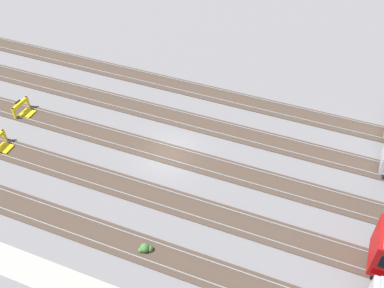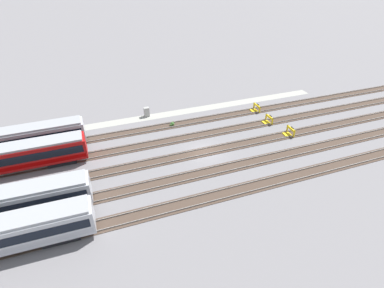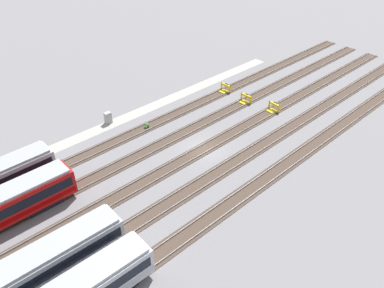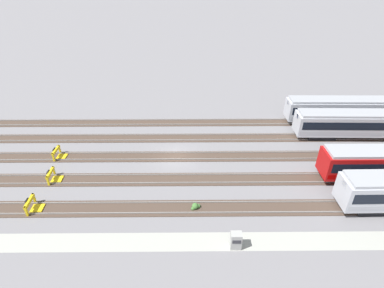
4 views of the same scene
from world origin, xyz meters
name	(u,v)px [view 2 (image 2 of 4)]	position (x,y,z in m)	size (l,w,h in m)	color
ground_plane	(205,152)	(0.00, 0.00, 0.00)	(400.00, 400.00, 0.00)	slate
service_walkway	(178,113)	(0.00, -12.89, 0.00)	(54.00, 2.00, 0.01)	#9E9E93
rail_track_nearest	(185,123)	(0.00, -8.89, 0.04)	(90.00, 2.23, 0.21)	#47382D
rail_track_near_inner	(194,136)	(0.00, -4.45, 0.04)	(90.00, 2.23, 0.21)	#47382D
rail_track_middle	(205,152)	(0.00, 0.00, 0.04)	(90.00, 2.24, 0.21)	#47382D
rail_track_far_inner	(217,170)	(0.00, 4.45, 0.04)	(90.00, 2.23, 0.21)	#47382D
rail_track_farthest	(232,192)	(0.00, 8.89, 0.04)	(90.00, 2.23, 0.21)	#47382D
subway_car_front_row_leftmost	(1,205)	(24.71, 4.50, 2.04)	(18.05, 3.19, 3.70)	#ADAFB7
subway_car_front_row_left_inner	(17,140)	(24.71, -8.92, 2.04)	(18.03, 3.02, 3.70)	#ADAFB7
subway_car_front_row_right_inner	(13,157)	(24.71, -4.43, 2.04)	(18.00, 2.85, 3.70)	#A80F0F
bumper_stop_nearest_track	(256,108)	(-13.22, -8.88, 0.51)	(1.37, 2.01, 1.22)	gold
bumper_stop_near_inner_track	(268,120)	(-13.01, -4.44, 0.51)	(1.37, 2.01, 1.22)	gold
bumper_stop_middle_track	(289,132)	(-14.10, -0.01, 0.51)	(1.36, 2.01, 1.22)	gold
electrical_cabinet	(147,112)	(5.43, -13.48, 0.80)	(0.90, 0.73, 1.60)	#9E9E99
weed_clump	(172,124)	(2.22, -8.89, 0.24)	(0.92, 0.70, 0.64)	#427033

